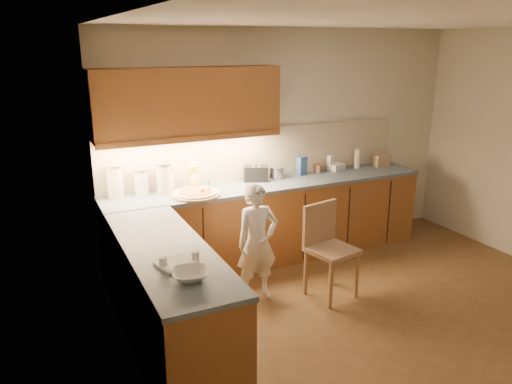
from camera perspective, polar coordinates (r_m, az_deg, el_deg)
room at (r=4.29m, az=16.85°, el=5.80°), size 4.54×4.50×2.62m
l_counter at (r=5.17m, az=-1.47°, el=-5.77°), size 3.77×2.62×0.92m
backsplash at (r=5.80m, az=0.46°, el=4.53°), size 3.75×0.02×0.58m
upper_cabinets at (r=5.22m, az=-7.80°, el=10.10°), size 1.95×0.36×0.73m
pizza_on_board at (r=5.18m, az=-6.90°, el=-0.15°), size 0.51×0.51×0.21m
child at (r=4.84m, az=0.14°, el=-5.81°), size 0.43×0.28×1.17m
wooden_chair at (r=4.98m, az=8.12°, el=-5.83°), size 0.49×0.49×0.93m
mixing_bowl at (r=3.40m, az=-7.52°, el=-9.34°), size 0.30×0.30×0.06m
canister_a at (r=5.23m, az=-15.84°, el=1.19°), size 0.17×0.17×0.35m
canister_b at (r=5.29m, az=-12.98°, el=1.17°), size 0.16×0.16×0.27m
canister_c at (r=5.28m, az=-10.48°, el=1.61°), size 0.17×0.17×0.33m
canister_d at (r=5.34m, az=-10.18°, el=1.42°), size 0.16×0.16×0.26m
oil_jug at (r=5.39m, az=-7.16°, el=1.73°), size 0.12×0.10×0.30m
toaster at (r=5.67m, az=-0.00°, el=2.13°), size 0.31×0.25×0.18m
steel_pot at (r=5.79m, az=2.33°, el=2.26°), size 0.18×0.18×0.14m
blue_box at (r=5.96m, az=5.26°, el=3.00°), size 0.12×0.10×0.22m
card_box_a at (r=6.14m, az=7.22°, el=2.74°), size 0.16×0.14×0.09m
white_bottle at (r=6.22m, az=8.49°, el=3.29°), size 0.07×0.07×0.18m
flat_pack at (r=6.26m, az=9.18°, el=2.87°), size 0.22×0.18×0.08m
tall_jar at (r=6.38m, az=11.51°, el=3.81°), size 0.08×0.08×0.25m
card_box_b at (r=6.58m, az=14.13°, el=3.54°), size 0.20×0.16×0.14m
dough_cloth at (r=3.64m, az=-9.11°, el=-8.01°), size 0.31×0.27×0.02m
spice_jar_a at (r=3.59m, az=-10.56°, el=-7.90°), size 0.07×0.07×0.08m
spice_jar_b at (r=3.66m, az=-6.94°, el=-7.29°), size 0.07×0.07×0.08m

